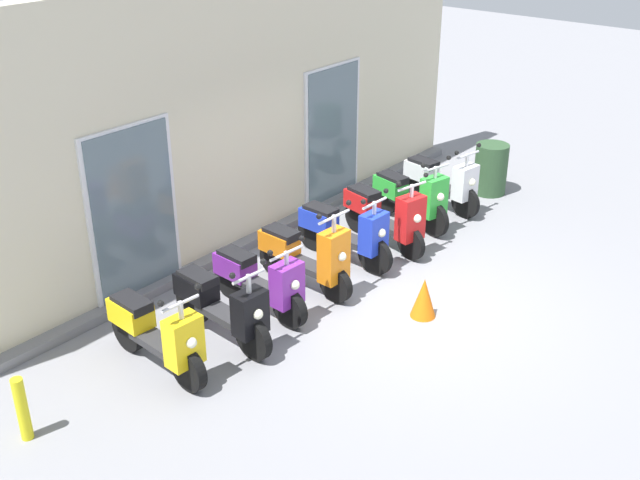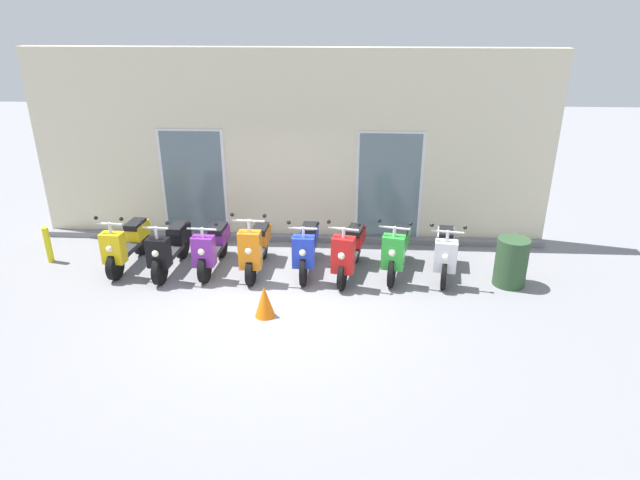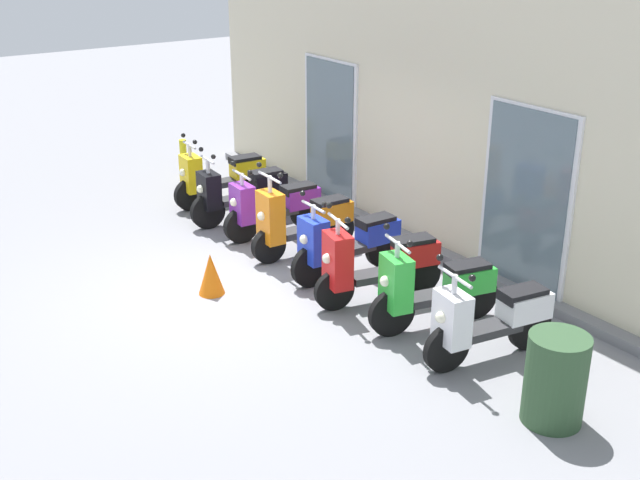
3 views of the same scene
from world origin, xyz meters
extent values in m
plane|color=gray|center=(0.00, 0.00, 0.00)|extent=(40.00, 40.00, 0.00)
cube|color=beige|center=(0.00, 2.89, 1.91)|extent=(10.32, 0.30, 3.82)
cube|color=slate|center=(0.00, 2.64, 0.06)|extent=(10.32, 0.20, 0.12)
cube|color=silver|center=(-1.98, 2.72, 1.15)|extent=(1.34, 0.04, 2.30)
cube|color=slate|center=(-1.98, 2.70, 1.15)|extent=(1.22, 0.02, 2.22)
cube|color=silver|center=(1.98, 2.72, 1.15)|extent=(1.34, 0.04, 2.30)
cube|color=slate|center=(1.98, 2.70, 1.15)|extent=(1.22, 0.02, 2.22)
cylinder|color=black|center=(-2.95, 0.73, 0.25)|extent=(0.15, 0.51, 0.50)
cylinder|color=black|center=(-2.88, 1.83, 0.25)|extent=(0.15, 0.51, 0.50)
cube|color=#2D2D30|center=(-2.91, 1.28, 0.35)|extent=(0.31, 0.70, 0.09)
cube|color=yellow|center=(-2.95, 0.77, 0.59)|extent=(0.40, 0.26, 0.56)
sphere|color=#F2EFCC|center=(-2.96, 0.64, 0.63)|extent=(0.12, 0.12, 0.12)
cube|color=yellow|center=(-2.88, 1.73, 0.54)|extent=(0.33, 0.54, 0.28)
cube|color=black|center=(-2.89, 1.69, 0.68)|extent=(0.29, 0.50, 0.11)
cylinder|color=silver|center=(-2.95, 0.77, 0.96)|extent=(0.06, 0.06, 0.22)
cylinder|color=silver|center=(-2.95, 0.77, 1.05)|extent=(0.46, 0.07, 0.04)
sphere|color=black|center=(-2.72, 0.76, 1.15)|extent=(0.07, 0.07, 0.07)
sphere|color=black|center=(-3.18, 0.79, 1.15)|extent=(0.07, 0.07, 0.07)
cylinder|color=black|center=(-2.09, 0.60, 0.26)|extent=(0.14, 0.53, 0.52)
cylinder|color=black|center=(-2.01, 1.70, 0.26)|extent=(0.14, 0.53, 0.52)
cube|color=#2D2D30|center=(-2.05, 1.15, 0.36)|extent=(0.31, 0.70, 0.09)
cube|color=black|center=(-2.09, 0.64, 0.58)|extent=(0.40, 0.27, 0.52)
sphere|color=#F2EFCC|center=(-2.10, 0.51, 0.62)|extent=(0.12, 0.12, 0.12)
cube|color=black|center=(-2.02, 1.60, 0.54)|extent=(0.34, 0.54, 0.28)
cube|color=black|center=(-2.02, 1.56, 0.68)|extent=(0.29, 0.50, 0.11)
cylinder|color=silver|center=(-2.09, 0.64, 0.94)|extent=(0.06, 0.06, 0.24)
cylinder|color=silver|center=(-2.09, 0.64, 1.04)|extent=(0.45, 0.07, 0.04)
sphere|color=black|center=(-1.87, 0.62, 1.14)|extent=(0.07, 0.07, 0.07)
sphere|color=black|center=(-2.31, 0.65, 1.14)|extent=(0.07, 0.07, 0.07)
cylinder|color=black|center=(-1.33, 0.72, 0.25)|extent=(0.15, 0.50, 0.49)
cylinder|color=black|center=(-1.27, 1.79, 0.25)|extent=(0.15, 0.50, 0.49)
cube|color=#2D2D30|center=(-1.30, 1.26, 0.35)|extent=(0.30, 0.68, 0.09)
cube|color=purple|center=(-1.33, 0.76, 0.57)|extent=(0.39, 0.26, 0.54)
sphere|color=#F2EFCC|center=(-1.34, 0.63, 0.61)|extent=(0.12, 0.12, 0.12)
cube|color=purple|center=(-1.28, 1.69, 0.50)|extent=(0.33, 0.54, 0.28)
cube|color=black|center=(-1.28, 1.65, 0.64)|extent=(0.29, 0.49, 0.11)
cylinder|color=silver|center=(-1.33, 0.76, 0.92)|extent=(0.06, 0.06, 0.19)
cylinder|color=silver|center=(-1.33, 0.76, 0.99)|extent=(0.52, 0.07, 0.04)
sphere|color=black|center=(-1.07, 0.75, 1.09)|extent=(0.07, 0.07, 0.07)
sphere|color=black|center=(-1.59, 0.78, 1.09)|extent=(0.07, 0.07, 0.07)
cylinder|color=black|center=(-0.50, 0.67, 0.24)|extent=(0.13, 0.48, 0.47)
cylinder|color=black|center=(-0.46, 1.77, 0.24)|extent=(0.13, 0.48, 0.47)
cube|color=#2D2D30|center=(-0.48, 1.22, 0.34)|extent=(0.29, 0.69, 0.09)
cube|color=orange|center=(-0.50, 0.71, 0.64)|extent=(0.39, 0.26, 0.68)
sphere|color=#F2EFCC|center=(-0.51, 0.58, 0.68)|extent=(0.12, 0.12, 0.12)
cube|color=orange|center=(-0.46, 1.67, 0.52)|extent=(0.32, 0.53, 0.28)
cube|color=black|center=(-0.46, 1.63, 0.66)|extent=(0.28, 0.49, 0.11)
cylinder|color=silver|center=(-0.50, 0.71, 1.08)|extent=(0.06, 0.06, 0.24)
cylinder|color=silver|center=(-0.50, 0.71, 1.18)|extent=(0.56, 0.06, 0.04)
sphere|color=black|center=(-0.22, 0.70, 1.28)|extent=(0.07, 0.07, 0.07)
sphere|color=black|center=(-0.78, 0.73, 1.28)|extent=(0.07, 0.07, 0.07)
cylinder|color=black|center=(0.42, 0.72, 0.27)|extent=(0.11, 0.53, 0.53)
cylinder|color=black|center=(0.46, 1.84, 0.27)|extent=(0.11, 0.53, 0.53)
cube|color=#2D2D30|center=(0.44, 1.28, 0.37)|extent=(0.28, 0.70, 0.09)
cube|color=#1E38C6|center=(0.42, 0.76, 0.61)|extent=(0.39, 0.25, 0.56)
sphere|color=#F2EFCC|center=(0.42, 0.63, 0.65)|extent=(0.12, 0.12, 0.12)
cube|color=#1E38C6|center=(0.45, 1.74, 0.52)|extent=(0.32, 0.53, 0.28)
cube|color=black|center=(0.45, 1.70, 0.66)|extent=(0.28, 0.49, 0.11)
cylinder|color=silver|center=(0.42, 0.76, 0.96)|extent=(0.06, 0.06, 0.19)
cylinder|color=silver|center=(0.42, 0.76, 1.04)|extent=(0.49, 0.05, 0.04)
sphere|color=black|center=(0.67, 0.75, 1.14)|extent=(0.07, 0.07, 0.07)
sphere|color=black|center=(0.18, 0.77, 1.14)|extent=(0.07, 0.07, 0.07)
cylinder|color=black|center=(1.10, 0.59, 0.24)|extent=(0.19, 0.49, 0.48)
cylinder|color=black|center=(1.35, 1.72, 0.24)|extent=(0.19, 0.49, 0.48)
cube|color=#2D2D30|center=(1.22, 1.15, 0.34)|extent=(0.41, 0.76, 0.09)
cube|color=red|center=(1.11, 0.63, 0.62)|extent=(0.42, 0.31, 0.64)
sphere|color=#F2EFCC|center=(1.08, 0.50, 0.66)|extent=(0.12, 0.12, 0.12)
cube|color=red|center=(1.32, 1.62, 0.55)|extent=(0.40, 0.57, 0.28)
cube|color=black|center=(1.32, 1.58, 0.69)|extent=(0.36, 0.52, 0.11)
cylinder|color=silver|center=(1.11, 0.63, 1.02)|extent=(0.06, 0.06, 0.20)
cylinder|color=silver|center=(1.11, 0.63, 1.10)|extent=(0.51, 0.14, 0.04)
sphere|color=black|center=(1.36, 0.57, 1.20)|extent=(0.07, 0.07, 0.07)
sphere|color=black|center=(0.86, 0.68, 1.20)|extent=(0.07, 0.07, 0.07)
cylinder|color=black|center=(1.96, 0.74, 0.27)|extent=(0.20, 0.54, 0.53)
cylinder|color=black|center=(2.19, 1.78, 0.27)|extent=(0.20, 0.54, 0.53)
cube|color=#2D2D30|center=(2.07, 1.26, 0.37)|extent=(0.40, 0.70, 0.09)
cube|color=green|center=(1.97, 0.78, 0.63)|extent=(0.42, 0.32, 0.60)
sphere|color=#F2EFCC|center=(1.94, 0.65, 0.67)|extent=(0.12, 0.12, 0.12)
cube|color=green|center=(2.17, 1.69, 0.51)|extent=(0.41, 0.57, 0.28)
cube|color=black|center=(2.16, 1.65, 0.65)|extent=(0.36, 0.52, 0.11)
cylinder|color=silver|center=(1.97, 0.78, 1.00)|extent=(0.06, 0.06, 0.19)
cylinder|color=silver|center=(1.97, 0.78, 1.08)|extent=(0.52, 0.15, 0.04)
sphere|color=black|center=(2.22, 0.72, 1.18)|extent=(0.07, 0.07, 0.07)
sphere|color=black|center=(1.71, 0.84, 1.18)|extent=(0.07, 0.07, 0.07)
cylinder|color=black|center=(2.85, 0.72, 0.26)|extent=(0.16, 0.52, 0.51)
cylinder|color=black|center=(3.01, 1.75, 0.26)|extent=(0.16, 0.52, 0.51)
cube|color=#2D2D30|center=(2.93, 1.23, 0.36)|extent=(0.36, 0.68, 0.09)
cube|color=white|center=(2.85, 0.76, 0.59)|extent=(0.41, 0.30, 0.54)
sphere|color=#F2EFCC|center=(2.83, 0.63, 0.63)|extent=(0.12, 0.12, 0.12)
cube|color=white|center=(3.00, 1.65, 0.53)|extent=(0.38, 0.56, 0.28)
cube|color=black|center=(2.99, 1.61, 0.67)|extent=(0.33, 0.51, 0.11)
cylinder|color=silver|center=(2.85, 0.76, 0.95)|extent=(0.06, 0.06, 0.22)
cylinder|color=silver|center=(2.85, 0.76, 1.04)|extent=(0.54, 0.12, 0.04)
sphere|color=black|center=(3.12, 0.71, 1.14)|extent=(0.07, 0.07, 0.07)
sphere|color=black|center=(2.59, 0.80, 1.14)|extent=(0.07, 0.07, 0.07)
cylinder|color=yellow|center=(-4.50, 1.37, 0.35)|extent=(0.12, 0.12, 0.70)
cylinder|color=#2D4C2D|center=(4.02, 0.92, 0.43)|extent=(0.55, 0.55, 0.86)
cone|color=orange|center=(-0.10, -0.39, 0.26)|extent=(0.32, 0.32, 0.52)
camera|label=1|loc=(-7.32, -4.66, 5.10)|focal=43.64mm
camera|label=2|loc=(1.19, -7.82, 4.50)|focal=30.71mm
camera|label=3|loc=(7.83, -4.28, 4.25)|focal=44.54mm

